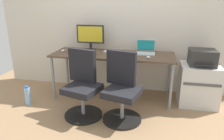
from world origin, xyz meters
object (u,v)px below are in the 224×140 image
at_px(open_laptop, 145,50).
at_px(water_bottle_on_floor, 28,96).
at_px(office_chair_right, 122,90).
at_px(office_chair_left, 83,87).
at_px(side_cabinet, 198,85).
at_px(coffee_mug, 71,51).
at_px(desktop_monitor, 90,36).
at_px(printer, 202,57).

bearing_deg(open_laptop, water_bottle_on_floor, -158.35).
bearing_deg(office_chair_right, office_chair_left, -179.99).
bearing_deg(side_cabinet, office_chair_right, -149.26).
bearing_deg(coffee_mug, desktop_monitor, 51.59).
relative_size(side_cabinet, printer, 1.62).
bearing_deg(office_chair_left, printer, 21.52).
bearing_deg(desktop_monitor, open_laptop, -3.90).
bearing_deg(water_bottle_on_floor, printer, 12.08).
bearing_deg(coffee_mug, office_chair_left, -55.81).
relative_size(printer, desktop_monitor, 0.83).
distance_m(open_laptop, coffee_mug, 1.22).
distance_m(office_chair_left, open_laptop, 1.21).
bearing_deg(coffee_mug, water_bottle_on_floor, -141.54).
height_order(office_chair_right, water_bottle_on_floor, office_chair_right).
bearing_deg(side_cabinet, open_laptop, 170.59).
height_order(office_chair_left, desktop_monitor, desktop_monitor).
bearing_deg(office_chair_right, desktop_monitor, 128.74).
bearing_deg(desktop_monitor, water_bottle_on_floor, -136.98).
bearing_deg(coffee_mug, open_laptop, 11.55).
xyz_separation_m(office_chair_right, open_laptop, (0.26, 0.80, 0.39)).
relative_size(office_chair_right, water_bottle_on_floor, 3.03).
xyz_separation_m(office_chair_right, printer, (1.11, 0.66, 0.35)).
bearing_deg(water_bottle_on_floor, desktop_monitor, 43.02).
bearing_deg(open_laptop, side_cabinet, -9.41).
distance_m(office_chair_right, open_laptop, 0.93).
relative_size(water_bottle_on_floor, coffee_mug, 3.37).
bearing_deg(open_laptop, coffee_mug, -168.45).
relative_size(water_bottle_on_floor, desktop_monitor, 0.65).
bearing_deg(desktop_monitor, coffee_mug, -128.41).
distance_m(office_chair_left, side_cabinet, 1.80).
distance_m(water_bottle_on_floor, desktop_monitor, 1.42).
xyz_separation_m(printer, water_bottle_on_floor, (-2.63, -0.56, -0.62)).
bearing_deg(water_bottle_on_floor, open_laptop, 21.65).
bearing_deg(water_bottle_on_floor, side_cabinet, 12.10).
relative_size(office_chair_left, water_bottle_on_floor, 3.03).
height_order(office_chair_right, side_cabinet, office_chair_right).
xyz_separation_m(office_chair_left, side_cabinet, (1.67, 0.66, -0.10)).
relative_size(side_cabinet, water_bottle_on_floor, 2.09).
height_order(office_chair_right, desktop_monitor, desktop_monitor).
relative_size(printer, open_laptop, 1.29).
bearing_deg(office_chair_right, coffee_mug, 149.37).
bearing_deg(office_chair_left, side_cabinet, 21.55).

